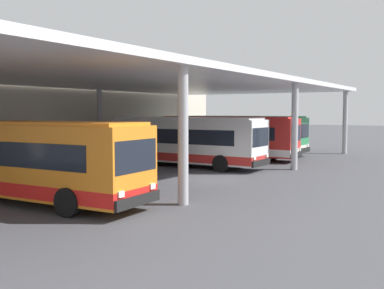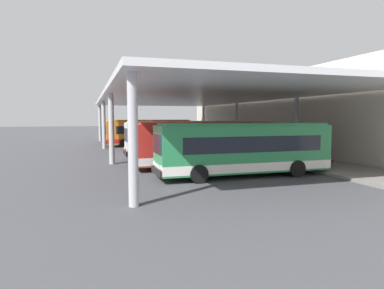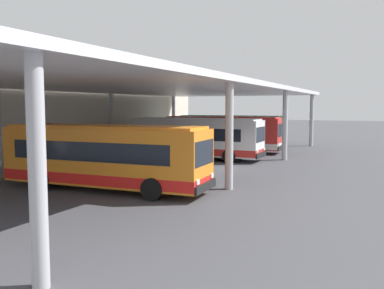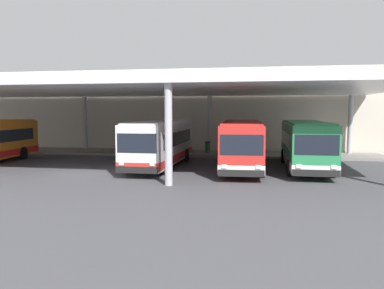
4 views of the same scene
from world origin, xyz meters
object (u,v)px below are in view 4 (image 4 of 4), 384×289
(bus_second_bay, at_px, (161,143))
(bus_middle_bay, at_px, (241,144))
(bench_waiting, at_px, (164,146))
(bus_far_bay, at_px, (305,144))
(trash_bin, at_px, (208,147))

(bus_second_bay, distance_m, bus_middle_bay, 5.55)
(bench_waiting, bearing_deg, bus_far_bay, -32.05)
(trash_bin, bearing_deg, bus_far_bay, -43.46)
(bus_middle_bay, distance_m, bench_waiting, 10.82)
(bus_second_bay, height_order, bus_middle_bay, same)
(bus_second_bay, relative_size, bench_waiting, 5.85)
(bus_second_bay, bearing_deg, bench_waiting, 102.57)
(bus_middle_bay, relative_size, bus_far_bay, 1.01)
(bus_second_bay, bearing_deg, bus_far_bay, 3.81)
(bus_middle_bay, bearing_deg, bench_waiting, 132.64)
(bus_far_bay, distance_m, trash_bin, 10.40)
(bus_far_bay, bearing_deg, bench_waiting, 147.95)
(bus_middle_bay, xyz_separation_m, trash_bin, (-3.34, 7.86, -0.98))
(bus_far_bay, bearing_deg, trash_bin, 136.54)
(bus_far_bay, distance_m, bench_waiting, 13.58)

